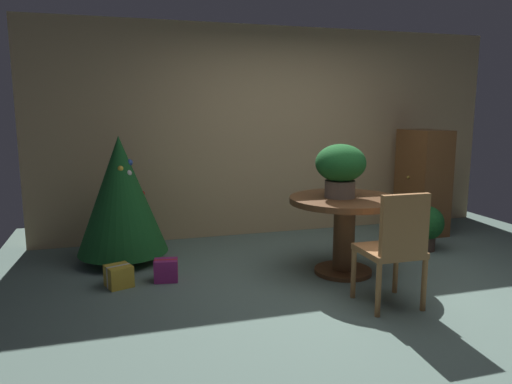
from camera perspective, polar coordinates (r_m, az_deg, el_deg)
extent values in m
plane|color=slate|center=(4.46, 11.53, -11.31)|extent=(6.60, 6.60, 0.00)
cube|color=tan|center=(6.19, 2.30, 7.11)|extent=(6.00, 0.10, 2.60)
cylinder|color=brown|center=(4.87, 10.26, -9.18)|extent=(0.56, 0.56, 0.04)
cylinder|color=brown|center=(4.77, 10.39, -5.20)|extent=(0.21, 0.21, 0.66)
cylinder|color=brown|center=(4.69, 10.52, -0.96)|extent=(1.07, 1.07, 0.06)
cylinder|color=#665B51|center=(4.66, 9.91, 0.36)|extent=(0.29, 0.29, 0.16)
ellipsoid|color=#195623|center=(4.63, 10.00, 3.41)|extent=(0.48, 0.48, 0.36)
sphere|color=red|center=(4.70, 12.31, 3.31)|extent=(0.09, 0.09, 0.09)
sphere|color=red|center=(4.75, 8.41, 4.57)|extent=(0.07, 0.07, 0.07)
cylinder|color=#9E6B3D|center=(4.22, 11.48, -9.44)|extent=(0.04, 0.04, 0.43)
cylinder|color=#9E6B3D|center=(4.42, 16.23, -8.75)|extent=(0.04, 0.04, 0.43)
cylinder|color=#9E6B3D|center=(3.89, 14.30, -11.23)|extent=(0.04, 0.04, 0.43)
cylinder|color=#9E6B3D|center=(4.11, 19.29, -10.35)|extent=(0.04, 0.04, 0.43)
cube|color=#9E6B3D|center=(4.08, 15.48, -6.75)|extent=(0.45, 0.45, 0.05)
cube|color=#9E6B3D|center=(3.85, 17.21, -3.75)|extent=(0.41, 0.05, 0.48)
cylinder|color=brown|center=(5.32, -15.38, -7.37)|extent=(0.10, 0.10, 0.11)
cone|color=#195623|center=(5.16, -15.71, -0.32)|extent=(0.93, 0.93, 1.22)
sphere|color=silver|center=(5.34, -16.65, 0.71)|extent=(0.06, 0.06, 0.06)
sphere|color=#2D51A8|center=(5.10, -14.78, 3.39)|extent=(0.07, 0.07, 0.07)
sphere|color=gold|center=(5.02, -15.77, 2.68)|extent=(0.06, 0.06, 0.06)
sphere|color=red|center=(5.22, -13.39, -0.18)|extent=(0.06, 0.06, 0.06)
sphere|color=silver|center=(5.04, -14.88, 2.17)|extent=(0.07, 0.07, 0.07)
cube|color=gold|center=(4.59, -15.96, -9.55)|extent=(0.27, 0.27, 0.20)
cube|color=silver|center=(4.59, -15.96, -9.55)|extent=(0.21, 0.10, 0.20)
cube|color=#9E287A|center=(4.63, -10.62, -9.11)|extent=(0.24, 0.19, 0.21)
cube|color=red|center=(4.63, -10.62, -9.11)|extent=(0.22, 0.06, 0.21)
cube|color=brown|center=(6.56, 19.13, 1.16)|extent=(0.41, 0.67, 1.33)
sphere|color=#B29338|center=(6.43, 17.59, 1.67)|extent=(0.04, 0.04, 0.04)
cylinder|color=#4C382D|center=(5.84, 19.41, -5.74)|extent=(0.22, 0.22, 0.16)
sphere|color=#195623|center=(5.78, 19.55, -3.47)|extent=(0.39, 0.39, 0.39)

